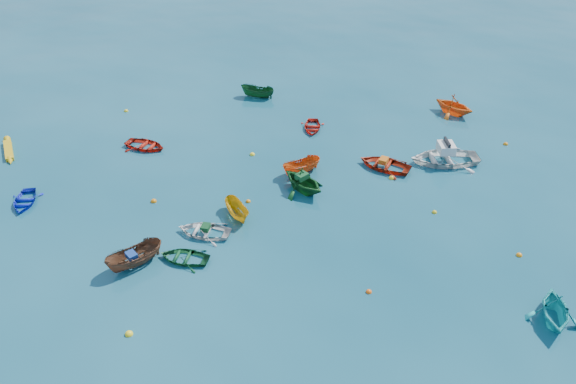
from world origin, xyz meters
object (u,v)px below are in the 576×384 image
Objects in this scene: dinghy_white_near at (205,233)px; motorboat_white at (444,162)px; kayak_yellow at (9,152)px; dinghy_blue_sw at (25,203)px.

motorboat_white is at bearing 128.32° from dinghy_white_near.
kayak_yellow is at bearing -110.11° from dinghy_white_near.
dinghy_blue_sw reaches higher than kayak_yellow.
dinghy_white_near is at bearing -22.42° from dinghy_blue_sw.
dinghy_white_near is 16.81m from motorboat_white.
kayak_yellow is at bearing -95.89° from motorboat_white.
kayak_yellow is at bearing 111.85° from dinghy_blue_sw.
dinghy_blue_sw is 11.45m from dinghy_white_near.
kayak_yellow is 29.54m from motorboat_white.
dinghy_blue_sw is at bearing -86.13° from kayak_yellow.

